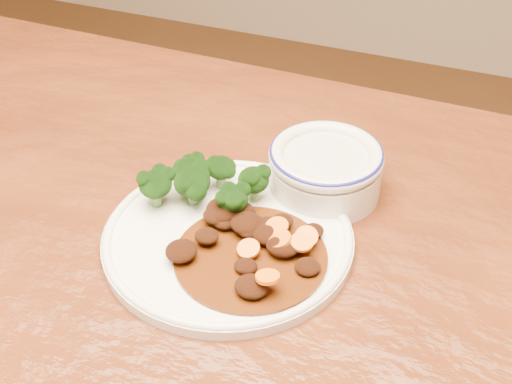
% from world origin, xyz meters
% --- Properties ---
extents(dining_table, '(1.52, 0.93, 0.75)m').
position_xyz_m(dining_table, '(-0.00, 0.00, 0.67)').
color(dining_table, '#5E2910').
rests_on(dining_table, ground).
extents(dinner_plate, '(0.27, 0.27, 0.02)m').
position_xyz_m(dinner_plate, '(0.01, 0.07, 0.76)').
color(dinner_plate, white).
rests_on(dinner_plate, dining_table).
extents(broccoli_florets, '(0.13, 0.09, 0.05)m').
position_xyz_m(broccoli_florets, '(-0.04, 0.12, 0.79)').
color(broccoli_florets, '#618C48').
rests_on(broccoli_florets, dinner_plate).
extents(mince_stew, '(0.16, 0.16, 0.03)m').
position_xyz_m(mince_stew, '(0.04, 0.06, 0.77)').
color(mince_stew, '#4E2308').
rests_on(mince_stew, dinner_plate).
extents(dip_bowl, '(0.13, 0.13, 0.06)m').
position_xyz_m(dip_bowl, '(0.08, 0.19, 0.78)').
color(dip_bowl, silver).
rests_on(dip_bowl, dining_table).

